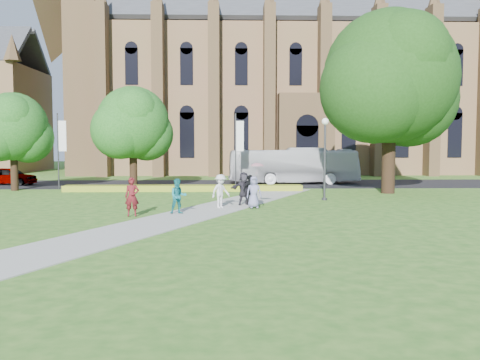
{
  "coord_description": "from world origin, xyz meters",
  "views": [
    {
      "loc": [
        1.05,
        -27.36,
        3.67
      ],
      "look_at": [
        1.96,
        2.26,
        1.6
      ],
      "focal_mm": 40.0,
      "sensor_mm": 36.0,
      "label": 1
    }
  ],
  "objects_px": {
    "tour_coach": "(293,166)",
    "streetlamp": "(325,149)",
    "car_0": "(10,176)",
    "large_tree": "(390,77)",
    "pedestrian_0": "(132,197)"
  },
  "relations": [
    {
      "from": "car_0",
      "to": "large_tree",
      "type": "bearing_deg",
      "value": -94.86
    },
    {
      "from": "large_tree",
      "to": "car_0",
      "type": "bearing_deg",
      "value": 164.33
    },
    {
      "from": "car_0",
      "to": "tour_coach",
      "type": "bearing_deg",
      "value": -78.21
    },
    {
      "from": "large_tree",
      "to": "car_0",
      "type": "height_order",
      "value": "large_tree"
    },
    {
      "from": "streetlamp",
      "to": "tour_coach",
      "type": "bearing_deg",
      "value": 91.01
    },
    {
      "from": "tour_coach",
      "to": "large_tree",
      "type": "bearing_deg",
      "value": -150.35
    },
    {
      "from": "streetlamp",
      "to": "car_0",
      "type": "bearing_deg",
      "value": 152.44
    },
    {
      "from": "car_0",
      "to": "pedestrian_0",
      "type": "bearing_deg",
      "value": -134.71
    },
    {
      "from": "tour_coach",
      "to": "streetlamp",
      "type": "bearing_deg",
      "value": 178.12
    },
    {
      "from": "large_tree",
      "to": "pedestrian_0",
      "type": "distance_m",
      "value": 21.62
    },
    {
      "from": "tour_coach",
      "to": "pedestrian_0",
      "type": "xyz_separation_m",
      "value": [
        -10.76,
        -20.86,
        -0.63
      ]
    },
    {
      "from": "tour_coach",
      "to": "car_0",
      "type": "relative_size",
      "value": 2.55
    },
    {
      "from": "streetlamp",
      "to": "large_tree",
      "type": "distance_m",
      "value": 8.73
    },
    {
      "from": "streetlamp",
      "to": "car_0",
      "type": "height_order",
      "value": "streetlamp"
    },
    {
      "from": "streetlamp",
      "to": "tour_coach",
      "type": "distance_m",
      "value": 13.6
    }
  ]
}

